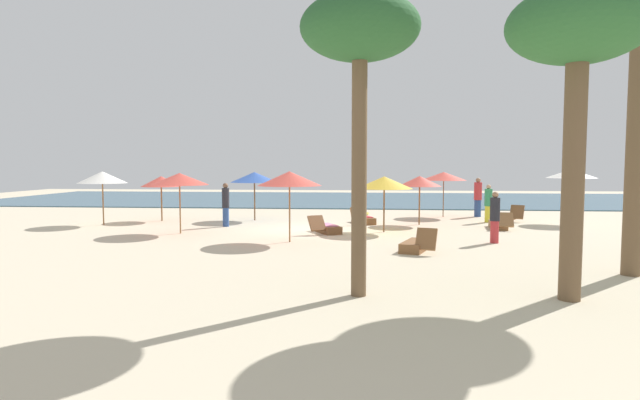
% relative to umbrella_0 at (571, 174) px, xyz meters
% --- Properties ---
extents(ground_plane, '(60.00, 60.00, 0.00)m').
position_rel_umbrella_0_xyz_m(ground_plane, '(-10.96, -3.07, -2.13)').
color(ground_plane, beige).
extents(ocean_water, '(48.00, 16.00, 0.06)m').
position_rel_umbrella_0_xyz_m(ocean_water, '(-10.96, 13.93, -2.10)').
color(ocean_water, '#3D6075').
rests_on(ocean_water, ground_plane).
extents(umbrella_0, '(2.04, 2.04, 2.32)m').
position_rel_umbrella_0_xyz_m(umbrella_0, '(0.00, 0.00, 0.00)').
color(umbrella_0, brown).
rests_on(umbrella_0, ground_plane).
extents(umbrella_1, '(1.80, 1.80, 2.05)m').
position_rel_umbrella_0_xyz_m(umbrella_1, '(-6.50, -0.96, -0.30)').
color(umbrella_1, brown).
rests_on(umbrella_1, ground_plane).
extents(umbrella_2, '(2.16, 2.16, 2.19)m').
position_rel_umbrella_0_xyz_m(umbrella_2, '(-13.76, 0.03, -0.18)').
color(umbrella_2, brown).
rests_on(umbrella_2, ground_plane).
extents(umbrella_3, '(2.10, 2.10, 2.32)m').
position_rel_umbrella_0_xyz_m(umbrella_3, '(-11.25, -6.22, -0.05)').
color(umbrella_3, olive).
rests_on(umbrella_3, ground_plane).
extents(umbrella_4, '(1.78, 1.78, 2.01)m').
position_rel_umbrella_0_xyz_m(umbrella_4, '(-17.87, -0.57, -0.36)').
color(umbrella_4, brown).
rests_on(umbrella_4, ground_plane).
extents(umbrella_5, '(2.12, 2.12, 2.23)m').
position_rel_umbrella_0_xyz_m(umbrella_5, '(-15.55, -4.53, -0.13)').
color(umbrella_5, olive).
rests_on(umbrella_5, ground_plane).
extents(umbrella_6, '(1.99, 1.99, 2.25)m').
position_rel_umbrella_0_xyz_m(umbrella_6, '(-19.71, -2.25, -0.14)').
color(umbrella_6, brown).
rests_on(umbrella_6, ground_plane).
extents(umbrella_7, '(2.14, 2.14, 2.17)m').
position_rel_umbrella_0_xyz_m(umbrella_7, '(-5.01, 2.29, -0.17)').
color(umbrella_7, brown).
rests_on(umbrella_7, ground_plane).
extents(umbrella_8, '(2.12, 2.12, 2.09)m').
position_rel_umbrella_0_xyz_m(umbrella_8, '(-8.07, -3.47, -0.27)').
color(umbrella_8, brown).
rests_on(umbrella_8, ground_plane).
extents(lounger_0, '(0.82, 1.76, 0.69)m').
position_rel_umbrella_0_xyz_m(lounger_0, '(-3.51, -2.08, -1.97)').
color(lounger_0, olive).
rests_on(lounger_0, ground_plane).
extents(lounger_1, '(1.28, 1.71, 0.75)m').
position_rel_umbrella_0_xyz_m(lounger_1, '(-2.40, 0.92, -1.96)').
color(lounger_1, brown).
rests_on(lounger_1, ground_plane).
extents(lounger_2, '(1.29, 1.77, 0.69)m').
position_rel_umbrella_0_xyz_m(lounger_2, '(-10.23, -3.90, -1.96)').
color(lounger_2, brown).
rests_on(lounger_2, ground_plane).
extents(lounger_3, '(1.12, 1.73, 0.75)m').
position_rel_umbrella_0_xyz_m(lounger_3, '(-8.87, -0.79, -1.96)').
color(lounger_3, brown).
rests_on(lounger_3, ground_plane).
extents(lounger_4, '(1.10, 1.73, 0.75)m').
position_rel_umbrella_0_xyz_m(lounger_4, '(-7.28, -7.62, -1.96)').
color(lounger_4, brown).
rests_on(lounger_4, ground_plane).
extents(person_0, '(0.33, 0.33, 1.66)m').
position_rel_umbrella_0_xyz_m(person_0, '(-3.41, 0.11, -1.30)').
color(person_0, yellow).
rests_on(person_0, ground_plane).
extents(person_2, '(0.38, 0.38, 1.89)m').
position_rel_umbrella_0_xyz_m(person_2, '(-3.33, 2.53, -1.18)').
color(person_2, '#2D4C8C').
rests_on(person_2, ground_plane).
extents(person_3, '(0.40, 0.40, 1.78)m').
position_rel_umbrella_0_xyz_m(person_3, '(-14.45, -2.34, -1.22)').
color(person_3, '#2D4C8C').
rests_on(person_3, ground_plane).
extents(person_4, '(0.40, 0.40, 1.67)m').
position_rel_umbrella_0_xyz_m(person_4, '(-4.61, -5.86, -1.29)').
color(person_4, '#BF3338').
rests_on(person_4, ground_plane).
extents(palm_2, '(2.56, 2.56, 5.78)m').
position_rel_umbrella_0_xyz_m(palm_2, '(-4.96, -12.85, 2.74)').
color(palm_2, brown).
rests_on(palm_2, ground_plane).
extents(palm_3, '(2.27, 2.27, 5.73)m').
position_rel_umbrella_0_xyz_m(palm_3, '(-8.92, -12.87, 2.81)').
color(palm_3, brown).
rests_on(palm_3, ground_plane).
extents(surfboard, '(0.83, 1.87, 0.07)m').
position_rel_umbrella_0_xyz_m(surfboard, '(-8.87, 3.11, -2.10)').
color(surfboard, gold).
rests_on(surfboard, ground_plane).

